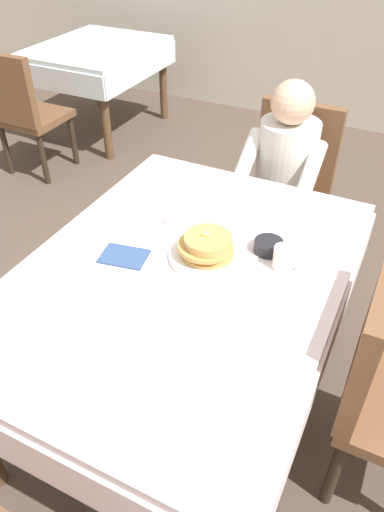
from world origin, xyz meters
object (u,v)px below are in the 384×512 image
Objects in this scene: bowl_butter at (268,246)px; knife_right_of_plate at (253,275)px; dining_table_main at (182,288)px; diner_person at (283,170)px; plate_breakfast at (207,256)px; background_table_far at (97,59)px; chair_diner at (289,180)px; spoon_near_edge at (157,306)px; syrup_pitcher at (171,217)px; fork_left_of_plate at (159,247)px; cup_coffee at (284,258)px; breakfast_stack at (207,246)px; background_chair_empty at (22,108)px.

bowl_butter is 0.55× the size of knife_right_of_plate.
diner_person is (0.06, 1.01, 0.02)m from dining_table_main.
plate_breakfast is 2.98m from background_table_far.
spoon_near_edge is at bearing 88.06° from chair_diner.
bowl_butter is at bearing 45.21° from dining_table_main.
bowl_butter is 0.73× the size of spoon_near_edge.
background_table_far is (-1.82, 2.05, -0.15)m from syrup_pitcher.
fork_left_of_plate is at bearing -50.00° from background_table_far.
background_table_far is (-2.23, 2.20, -0.12)m from knife_right_of_plate.
chair_diner reaches higher than plate_breakfast.
cup_coffee is 3.13m from background_table_far.
fork_left_of_plate is at bearing 126.35° from spoon_near_edge.
fork_left_of_plate is 0.38m from knife_right_of_plate.
chair_diner is 8.23× the size of cup_coffee.
spoon_near_edge is at bearing -51.17° from background_table_far.
bowl_butter is at bearing 140.08° from cup_coffee.
background_chair_empty is at bearing 148.91° from breakfast_stack.
dining_table_main is 1.36× the size of diner_person.
syrup_pitcher is at bearing 7.16° from fork_left_of_plate.
breakfast_stack is 0.20m from knife_right_of_plate.
spoon_near_edge is at bearing 145.99° from knife_right_of_plate.
background_chair_empty reaches higher than dining_table_main.
diner_person reaches higher than dining_table_main.
background_table_far is at bearing -28.47° from chair_diner.
spoon_near_edge is at bearing -96.76° from plate_breakfast.
background_chair_empty is (-1.85, 1.25, -0.21)m from fork_left_of_plate.
spoon_near_edge is 2.53m from background_chair_empty.
chair_diner is 1.09m from plate_breakfast.
bowl_butter reaches higher than dining_table_main.
diner_person is 6.22× the size of fork_left_of_plate.
bowl_butter is 0.12× the size of background_chair_empty.
chair_diner is 6.20× the size of spoon_near_edge.
diner_person is 0.96m from fork_left_of_plate.
diner_person is at bearing 86.55° from dining_table_main.
fork_left_of_plate is (-0.19, -0.02, -0.01)m from plate_breakfast.
breakfast_stack reaches higher than bowl_butter.
plate_breakfast is 2.39m from background_chair_empty.
bowl_butter reaches higher than knife_right_of_plate.
fork_left_of_plate is 0.90× the size of knife_right_of_plate.
chair_diner is 11.62× the size of syrup_pitcher.
dining_table_main is 0.19m from breakfast_stack.
knife_right_of_plate is at bearing 18.43° from dining_table_main.
diner_person is 0.82m from syrup_pitcher.
chair_diner is 5.17× the size of fork_left_of_plate.
plate_breakfast reaches higher than spoon_near_edge.
background_chair_empty reaches higher than background_table_far.
cup_coffee is at bearing 28.59° from dining_table_main.
dining_table_main is 19.05× the size of syrup_pitcher.
chair_diner is at bearing 87.01° from dining_table_main.
chair_diner is 1.13m from fork_left_of_plate.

